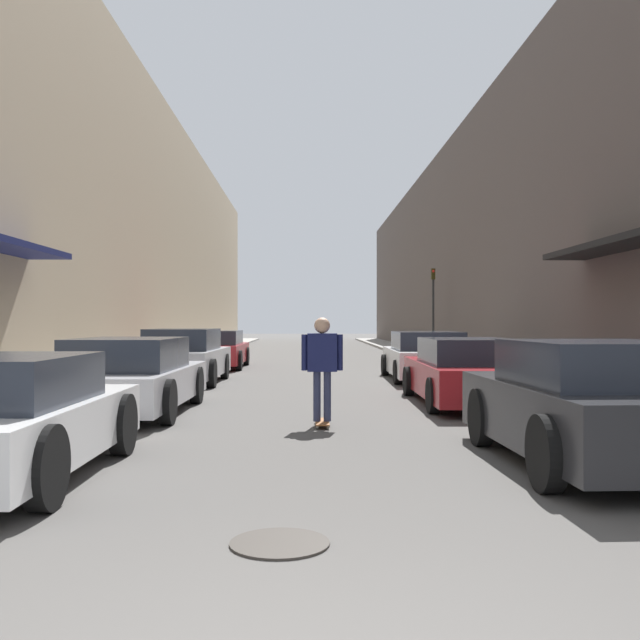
{
  "coord_description": "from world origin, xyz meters",
  "views": [
    {
      "loc": [
        -0.04,
        -2.52,
        1.55
      ],
      "look_at": [
        0.22,
        11.48,
        1.58
      ],
      "focal_mm": 40.0,
      "sensor_mm": 36.0,
      "label": 1
    }
  ],
  "objects": [
    {
      "name": "traffic_light",
      "position": [
        5.14,
        26.53,
        2.33
      ],
      "size": [
        0.16,
        0.22,
        3.59
      ],
      "color": "#2D2D2D",
      "rests_on": "curb_strip_right"
    },
    {
      "name": "parked_car_left_2",
      "position": [
        -3.11,
        15.34,
        0.66
      ],
      "size": [
        1.9,
        4.27,
        1.36
      ],
      "color": "#B7B7BC",
      "rests_on": "ground"
    },
    {
      "name": "parked_car_right_0",
      "position": [
        3.02,
        5.05,
        0.66
      ],
      "size": [
        1.96,
        3.96,
        1.35
      ],
      "color": "#232326",
      "rests_on": "ground"
    },
    {
      "name": "parked_car_left_1",
      "position": [
        -3.0,
        9.49,
        0.62
      ],
      "size": [
        1.94,
        4.56,
        1.27
      ],
      "color": "#B7B7BC",
      "rests_on": "ground"
    },
    {
      "name": "curb_strip_left",
      "position": [
        -4.94,
        28.64,
        0.06
      ],
      "size": [
        1.8,
        57.29,
        0.12
      ],
      "color": "gray",
      "rests_on": "ground"
    },
    {
      "name": "manhole_cover",
      "position": [
        -0.23,
        2.44,
        0.01
      ],
      "size": [
        0.7,
        0.7,
        0.02
      ],
      "color": "#332D28",
      "rests_on": "ground"
    },
    {
      "name": "building_row_left",
      "position": [
        -7.84,
        28.64,
        5.32
      ],
      "size": [
        4.9,
        57.29,
        10.64
      ],
      "color": "tan",
      "rests_on": "ground"
    },
    {
      "name": "ground",
      "position": [
        0.0,
        22.91,
        0.0
      ],
      "size": [
        126.03,
        126.03,
        0.0
      ],
      "primitive_type": "plane",
      "color": "#4C4947"
    },
    {
      "name": "parked_car_right_1",
      "position": [
        2.94,
        10.76,
        0.6
      ],
      "size": [
        1.89,
        4.67,
        1.24
      ],
      "color": "maroon",
      "rests_on": "ground"
    },
    {
      "name": "parked_car_right_2",
      "position": [
        3.11,
        16.27,
        0.62
      ],
      "size": [
        2.02,
        4.61,
        1.28
      ],
      "color": "silver",
      "rests_on": "ground"
    },
    {
      "name": "parked_car_left_3",
      "position": [
        -3.03,
        21.2,
        0.6
      ],
      "size": [
        1.9,
        4.37,
        1.24
      ],
      "color": "maroon",
      "rests_on": "ground"
    },
    {
      "name": "building_row_right",
      "position": [
        7.84,
        28.64,
        4.56
      ],
      "size": [
        4.9,
        57.29,
        9.12
      ],
      "color": "#564C47",
      "rests_on": "ground"
    },
    {
      "name": "curb_strip_right",
      "position": [
        4.94,
        28.64,
        0.06
      ],
      "size": [
        1.8,
        57.29,
        0.12
      ],
      "color": "gray",
      "rests_on": "ground"
    },
    {
      "name": "skateboarder",
      "position": [
        0.19,
        8.01,
        0.99
      ],
      "size": [
        0.61,
        0.78,
        1.61
      ],
      "color": "brown",
      "rests_on": "ground"
    }
  ]
}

